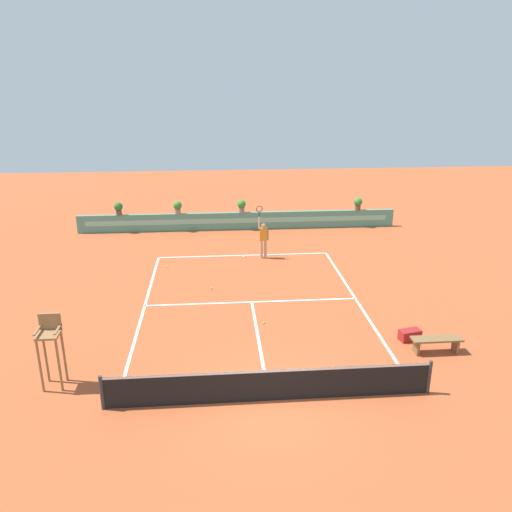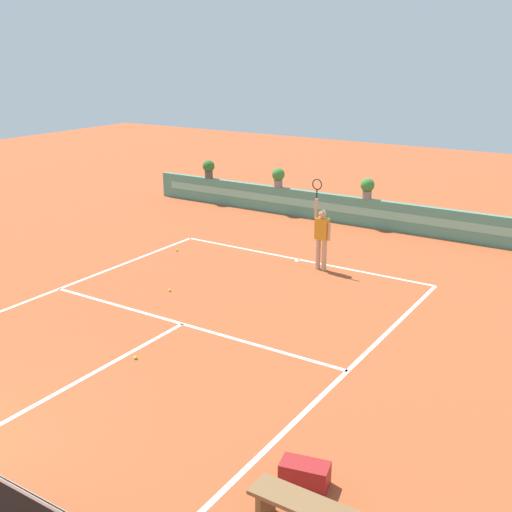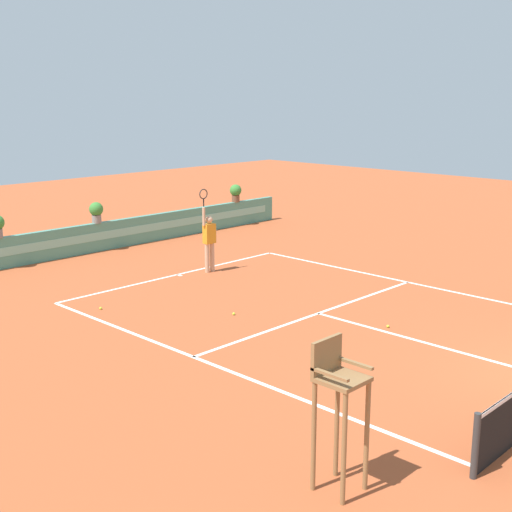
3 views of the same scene
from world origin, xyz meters
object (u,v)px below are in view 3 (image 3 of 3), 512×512
(tennis_ball_near_baseline, at_px, (234,314))
(tennis_ball_by_sideline, at_px, (388,326))
(umpire_chair, at_px, (338,398))
(tennis_ball_mid_court, at_px, (101,308))
(potted_plant_far_right, at_px, (236,192))
(tennis_player, at_px, (209,238))
(potted_plant_centre, at_px, (96,211))

(tennis_ball_near_baseline, bearing_deg, tennis_ball_by_sideline, -60.53)
(umpire_chair, bearing_deg, tennis_ball_mid_court, 75.69)
(umpire_chair, bearing_deg, potted_plant_far_right, 49.64)
(tennis_ball_mid_court, bearing_deg, tennis_ball_near_baseline, -53.65)
(umpire_chair, distance_m, potted_plant_far_right, 19.85)
(tennis_player, bearing_deg, potted_plant_far_right, 39.67)
(umpire_chair, bearing_deg, potted_plant_centre, 67.89)
(tennis_ball_near_baseline, bearing_deg, potted_plant_centre, 78.53)
(tennis_ball_by_sideline, bearing_deg, umpire_chair, -152.34)
(tennis_player, xyz_separation_m, tennis_ball_by_sideline, (-0.65, -6.91, -1.02))
(tennis_ball_near_baseline, distance_m, tennis_ball_mid_court, 3.43)
(tennis_ball_by_sideline, bearing_deg, potted_plant_centre, 90.54)
(tennis_player, height_order, potted_plant_centre, tennis_player)
(umpire_chair, relative_size, tennis_ball_by_sideline, 31.47)
(tennis_player, height_order, tennis_ball_mid_court, tennis_player)
(tennis_ball_by_sideline, relative_size, potted_plant_far_right, 0.09)
(potted_plant_centre, bearing_deg, tennis_ball_by_sideline, -89.46)
(umpire_chair, bearing_deg, tennis_player, 55.88)
(tennis_player, xyz_separation_m, potted_plant_centre, (-0.76, 4.94, 0.36))
(umpire_chair, bearing_deg, tennis_ball_near_baseline, 56.09)
(umpire_chair, xyz_separation_m, potted_plant_centre, (6.15, 15.13, 0.07))
(tennis_player, relative_size, tennis_ball_by_sideline, 38.01)
(tennis_ball_by_sideline, bearing_deg, potted_plant_far_right, 60.88)
(tennis_ball_near_baseline, relative_size, tennis_ball_by_sideline, 1.00)
(potted_plant_far_right, bearing_deg, tennis_ball_by_sideline, -119.12)
(tennis_ball_by_sideline, relative_size, potted_plant_centre, 0.09)
(umpire_chair, relative_size, potted_plant_centre, 2.96)
(tennis_ball_mid_court, bearing_deg, umpire_chair, -104.31)
(tennis_player, distance_m, tennis_ball_by_sideline, 7.01)
(tennis_ball_mid_court, bearing_deg, tennis_player, 10.93)
(umpire_chair, distance_m, tennis_player, 12.31)
(potted_plant_far_right, bearing_deg, umpire_chair, -130.36)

